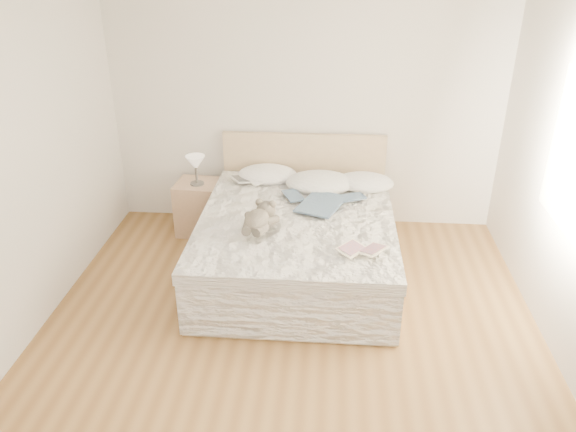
% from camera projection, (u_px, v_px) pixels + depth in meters
% --- Properties ---
extents(floor, '(4.00, 4.50, 0.00)m').
position_uv_depth(floor, '(287.00, 351.00, 4.27)').
color(floor, brown).
rests_on(floor, ground).
extents(wall_back, '(4.00, 0.02, 2.70)m').
position_uv_depth(wall_back, '(305.00, 99.00, 5.67)').
color(wall_back, silver).
rests_on(wall_back, ground).
extents(bed, '(1.72, 2.14, 1.00)m').
position_uv_depth(bed, '(297.00, 240.00, 5.19)').
color(bed, tan).
rests_on(bed, floor).
extents(nightstand, '(0.48, 0.43, 0.56)m').
position_uv_depth(nightstand, '(200.00, 207.00, 5.87)').
color(nightstand, tan).
rests_on(nightstand, floor).
extents(table_lamp, '(0.24, 0.24, 0.31)m').
position_uv_depth(table_lamp, '(196.00, 164.00, 5.61)').
color(table_lamp, '#4C4843').
rests_on(table_lamp, nightstand).
extents(pillow_left, '(0.61, 0.43, 0.18)m').
position_uv_depth(pillow_left, '(268.00, 174.00, 5.74)').
color(pillow_left, white).
rests_on(pillow_left, bed).
extents(pillow_middle, '(0.70, 0.51, 0.20)m').
position_uv_depth(pillow_middle, '(320.00, 183.00, 5.55)').
color(pillow_middle, white).
rests_on(pillow_middle, bed).
extents(pillow_right, '(0.61, 0.45, 0.17)m').
position_uv_depth(pillow_right, '(365.00, 182.00, 5.55)').
color(pillow_right, white).
rests_on(pillow_right, bed).
extents(blouse, '(0.71, 0.73, 0.02)m').
position_uv_depth(blouse, '(321.00, 204.00, 5.14)').
color(blouse, '#33475F').
rests_on(blouse, bed).
extents(photo_book, '(0.40, 0.37, 0.02)m').
position_uv_depth(photo_book, '(249.00, 180.00, 5.63)').
color(photo_book, white).
rests_on(photo_book, bed).
extents(childrens_book, '(0.40, 0.39, 0.02)m').
position_uv_depth(childrens_book, '(362.00, 250.00, 4.38)').
color(childrens_book, '#FAEDC9').
rests_on(childrens_book, bed).
extents(teddy_bear, '(0.33, 0.42, 0.20)m').
position_uv_depth(teddy_bear, '(257.00, 228.00, 4.66)').
color(teddy_bear, '#5F574B').
rests_on(teddy_bear, bed).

